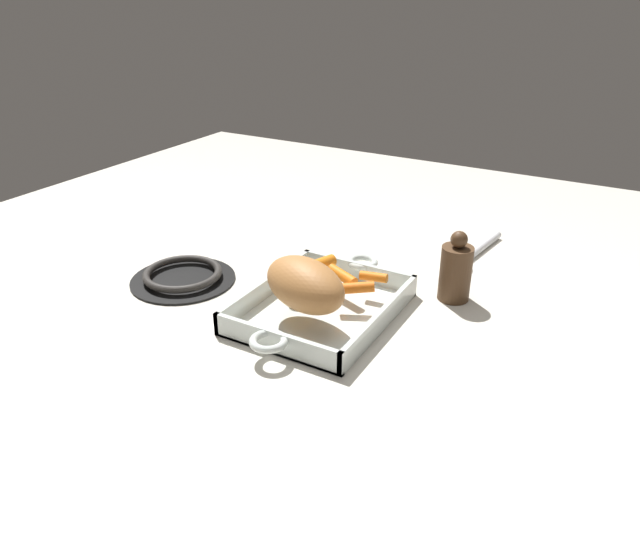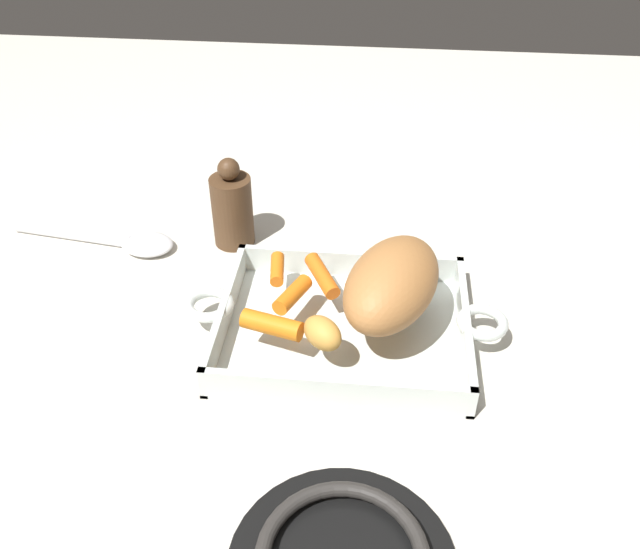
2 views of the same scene
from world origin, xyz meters
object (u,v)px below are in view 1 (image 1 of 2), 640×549
Objects in this scene: baby_carrot_long at (342,276)px; roasting_dish at (321,308)px; pepper_mill at (456,271)px; baby_carrot_center_left at (374,277)px; baby_carrot_northeast at (319,265)px; baby_carrot_southwest at (354,288)px; pork_roast at (308,285)px; serving_spoon at (466,258)px; potato_golden_small at (295,272)px; stove_burner_rear at (183,276)px.

roasting_dish is at bearing -7.91° from baby_carrot_long.
roasting_dish is at bearing -47.07° from pepper_mill.
baby_carrot_northeast is at bearing -84.55° from baby_carrot_center_left.
baby_carrot_southwest is 0.10m from baby_carrot_northeast.
pork_roast reaches higher than roasting_dish.
baby_carrot_center_left is at bearing -13.45° from serving_spoon.
pork_roast reaches higher than potato_golden_small.
stove_burner_rear is at bearing -85.94° from roasting_dish.
stove_burner_rear is at bearing -74.89° from baby_carrot_long.
stove_burner_rear is (0.09, -0.24, -0.04)m from baby_carrot_northeast.
pork_roast is 0.10m from potato_golden_small.
serving_spoon is at bearing 151.79° from baby_carrot_long.
potato_golden_small is at bearing 99.69° from stove_burner_rear.
potato_golden_small is (0.07, -0.12, 0.01)m from baby_carrot_center_left.
baby_carrot_center_left is at bearing 146.40° from roasting_dish.
baby_carrot_long is at bearing -20.22° from serving_spoon.
pork_roast is at bearing 22.37° from baby_carrot_northeast.
baby_carrot_long reaches higher than baby_carrot_center_left.
pork_roast is 0.10m from baby_carrot_southwest.
baby_carrot_northeast is at bearing 111.61° from stove_burner_rear.
baby_carrot_northeast is at bearing -157.63° from pork_roast.
potato_golden_small is (0.04, -0.07, 0.01)m from baby_carrot_long.
baby_carrot_northeast reaches higher than baby_carrot_long.
baby_carrot_long is 0.26× the size of serving_spoon.
potato_golden_small is at bearing -60.60° from baby_carrot_center_left.
pork_roast reaches higher than baby_carrot_southwest.
baby_carrot_southwest is at bearing -43.80° from pepper_mill.
baby_carrot_center_left reaches higher than stove_burner_rear.
roasting_dish is 2.35× the size of pork_roast.
potato_golden_small reaches higher than baby_carrot_long.
pepper_mill reaches higher than baby_carrot_southwest.
baby_carrot_long is at bearing -128.12° from baby_carrot_southwest.
potato_golden_small is at bearing -84.25° from baby_carrot_southwest.
pepper_mill reaches higher than baby_carrot_northeast.
baby_carrot_long is (-0.11, 0.00, -0.03)m from pork_roast.
baby_carrot_southwest is (-0.03, 0.05, 0.04)m from roasting_dish.
serving_spoon is (-0.32, 0.15, -0.00)m from roasting_dish.
baby_carrot_center_left is (-0.14, 0.05, -0.03)m from pork_roast.
potato_golden_small reaches higher than serving_spoon.
baby_carrot_northeast reaches higher than serving_spoon.
roasting_dish is 0.29m from stove_burner_rear.
stove_burner_rear is (0.05, -0.33, -0.04)m from baby_carrot_southwest.
pork_roast is 0.81× the size of stove_burner_rear.
pork_roast reaches higher than stove_burner_rear.
potato_golden_small is at bearing -59.44° from baby_carrot_long.
baby_carrot_southwest is at bearing -9.49° from baby_carrot_center_left.
baby_carrot_southwest is 0.31m from serving_spoon.
pepper_mill is (-0.18, 0.46, 0.04)m from stove_burner_rear.
pepper_mill reaches higher than stove_burner_rear.
roasting_dish is 6.06× the size of baby_carrot_long.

